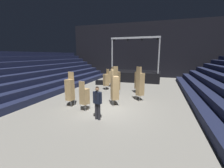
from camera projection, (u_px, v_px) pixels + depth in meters
ground_plane at (108, 109)px, 9.42m from camera, size 22.00×30.00×0.10m
arena_end_wall at (141, 50)px, 22.65m from camera, size 22.00×0.30×8.00m
bleacher_bank_left at (20, 73)px, 12.43m from camera, size 6.00×24.00×3.60m
stage_riser at (136, 76)px, 19.35m from camera, size 5.94×3.53×5.29m
man_with_tie at (97, 101)px, 7.62m from camera, size 0.57×0.34×1.74m
chair_stack_front_left at (84, 96)px, 8.91m from camera, size 0.54×0.54×1.79m
chair_stack_front_right at (117, 81)px, 12.43m from camera, size 0.53×0.53×2.39m
chair_stack_mid_left at (140, 84)px, 10.78m from camera, size 0.62×0.62×2.48m
chair_stack_mid_right at (115, 88)px, 9.76m from camera, size 0.62×0.62×2.39m
chair_stack_mid_centre at (138, 80)px, 12.94m from camera, size 0.61×0.61×2.31m
chair_stack_rear_left at (106, 80)px, 14.25m from camera, size 0.62×0.62×1.96m
chair_stack_rear_right at (110, 77)px, 15.70m from camera, size 0.62×0.62×2.05m
chair_stack_rear_centre at (70, 89)px, 9.64m from camera, size 0.47×0.47×2.22m
equipment_road_case at (100, 82)px, 16.90m from camera, size 1.00×0.76×0.47m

